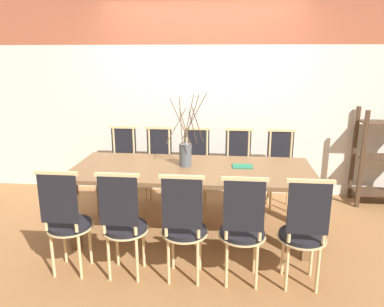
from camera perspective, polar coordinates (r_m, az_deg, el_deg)
ground_plane at (r=4.04m, az=0.00°, el=-12.15°), size 16.00×16.00×0.00m
wall_rear at (r=4.93m, az=1.61°, el=12.19°), size 12.00×0.06×3.20m
dining_table at (r=3.79m, az=0.00°, el=-3.50°), size 2.41×0.99×0.73m
chair_near_leftend at (r=3.33m, az=-18.59°, el=-9.48°), size 0.39×0.39×0.96m
chair_near_left at (r=3.17m, az=-10.42°, el=-10.20°), size 0.39×0.39×0.96m
chair_near_center at (r=3.07m, az=-1.26°, el=-10.77°), size 0.39×0.39×0.96m
chair_near_right at (r=3.05m, az=7.70°, el=-11.07°), size 0.39×0.39×0.96m
chair_near_rightend at (r=3.11m, az=16.66°, el=-11.10°), size 0.39×0.39×0.96m
chair_far_leftend at (r=4.79m, az=-10.57°, el=-1.44°), size 0.39×0.39×0.96m
chair_far_left at (r=4.68m, az=-5.20°, el=-1.62°), size 0.39×0.39×0.96m
chair_far_center at (r=4.62m, az=0.60°, el=-1.80°), size 0.39×0.39×0.96m
chair_far_right at (r=4.60m, az=6.98°, el=-1.97°), size 0.39×0.39×0.96m
chair_far_rightend at (r=4.64m, az=13.30°, el=-2.12°), size 0.39×0.39×0.96m
vase_centerpiece at (r=3.80m, az=-1.00°, el=0.15°), size 0.40×0.39×0.74m
book_stack at (r=3.83m, az=7.69°, el=-1.94°), size 0.21×0.16×0.01m
shelving_rack at (r=5.18m, az=27.11°, el=-0.56°), size 0.65×0.37×1.21m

